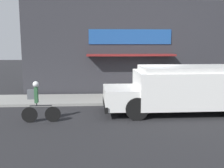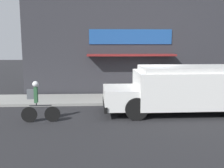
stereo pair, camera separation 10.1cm
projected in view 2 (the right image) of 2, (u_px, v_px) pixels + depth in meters
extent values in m
plane|color=#232326|center=(146.00, 105.00, 12.81)|extent=(70.00, 70.00, 0.00)
cube|color=gray|center=(142.00, 99.00, 13.99)|extent=(28.00, 2.41, 0.13)
cube|color=#2D2D33|center=(139.00, 48.00, 14.98)|extent=(13.16, 0.18, 5.41)
cube|color=#1E4C93|center=(131.00, 37.00, 14.75)|extent=(4.68, 0.05, 0.83)
cube|color=maroon|center=(131.00, 55.00, 14.51)|extent=(4.91, 0.84, 0.10)
cube|color=white|center=(195.00, 88.00, 11.34)|extent=(5.20, 2.31, 1.51)
cube|color=white|center=(120.00, 97.00, 11.18)|extent=(1.41, 2.08, 0.83)
cube|color=white|center=(196.00, 69.00, 11.20)|extent=(4.78, 2.12, 0.20)
cube|color=black|center=(105.00, 104.00, 11.19)|extent=(0.15, 2.20, 0.24)
cube|color=red|center=(156.00, 82.00, 12.59)|extent=(0.03, 0.44, 0.44)
cylinder|color=black|center=(130.00, 98.00, 12.21)|extent=(0.92, 0.27, 0.91)
cylinder|color=black|center=(136.00, 109.00, 10.31)|extent=(0.92, 0.27, 0.91)
cylinder|color=black|center=(215.00, 97.00, 12.47)|extent=(0.92, 0.27, 0.91)
cylinder|color=black|center=(52.00, 114.00, 10.10)|extent=(0.60, 0.06, 0.60)
cylinder|color=black|center=(29.00, 115.00, 10.03)|extent=(0.60, 0.06, 0.60)
cylinder|color=black|center=(40.00, 105.00, 10.01)|extent=(0.83, 0.06, 0.04)
cylinder|color=black|center=(36.00, 104.00, 9.99)|extent=(0.04, 0.04, 0.12)
cube|color=#2D5B38|center=(36.00, 95.00, 9.93)|extent=(0.13, 0.20, 0.59)
sphere|color=white|center=(35.00, 84.00, 9.87)|extent=(0.23, 0.23, 0.23)
cube|color=#565B60|center=(31.00, 94.00, 9.91)|extent=(0.26, 0.15, 0.36)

